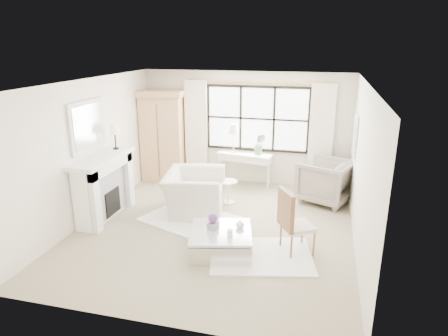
% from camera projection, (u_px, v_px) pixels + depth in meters
% --- Properties ---
extents(floor, '(5.50, 5.50, 0.00)m').
position_uv_depth(floor, '(215.00, 228.00, 7.50)').
color(floor, tan).
rests_on(floor, ground).
extents(ceiling, '(5.50, 5.50, 0.00)m').
position_uv_depth(ceiling, '(214.00, 82.00, 6.68)').
color(ceiling, white).
rests_on(ceiling, ground).
extents(wall_back, '(5.00, 0.00, 5.00)m').
position_uv_depth(wall_back, '(245.00, 128.00, 9.63)').
color(wall_back, silver).
rests_on(wall_back, ground).
extents(wall_front, '(5.00, 0.00, 5.00)m').
position_uv_depth(wall_front, '(150.00, 226.00, 4.55)').
color(wall_front, white).
rests_on(wall_front, ground).
extents(wall_left, '(0.00, 5.50, 5.50)m').
position_uv_depth(wall_left, '(89.00, 151.00, 7.67)').
color(wall_left, white).
rests_on(wall_left, ground).
extents(wall_right, '(0.00, 5.50, 5.50)m').
position_uv_depth(wall_right, '(362.00, 170.00, 6.50)').
color(wall_right, silver).
rests_on(wall_right, ground).
extents(window_pane, '(2.40, 0.02, 1.50)m').
position_uv_depth(window_pane, '(257.00, 119.00, 9.46)').
color(window_pane, white).
rests_on(window_pane, wall_back).
extents(window_frame, '(2.50, 0.04, 1.50)m').
position_uv_depth(window_frame, '(257.00, 119.00, 9.45)').
color(window_frame, black).
rests_on(window_frame, wall_back).
extents(curtain_rod, '(3.30, 0.04, 0.04)m').
position_uv_depth(curtain_rod, '(258.00, 82.00, 9.14)').
color(curtain_rod, '#C99345').
rests_on(curtain_rod, wall_back).
extents(curtain_left, '(0.55, 0.10, 2.47)m').
position_uv_depth(curtain_left, '(196.00, 131.00, 9.85)').
color(curtain_left, white).
rests_on(curtain_left, ground).
extents(curtain_right, '(0.55, 0.10, 2.47)m').
position_uv_depth(curtain_right, '(321.00, 138.00, 9.15)').
color(curtain_right, white).
rests_on(curtain_right, ground).
extents(fireplace, '(0.58, 1.66, 1.26)m').
position_uv_depth(fireplace, '(103.00, 186.00, 7.83)').
color(fireplace, white).
rests_on(fireplace, ground).
extents(mirror_frame, '(0.05, 1.15, 0.95)m').
position_uv_depth(mirror_frame, '(88.00, 126.00, 7.52)').
color(mirror_frame, silver).
rests_on(mirror_frame, wall_left).
extents(mirror_glass, '(0.02, 1.00, 0.80)m').
position_uv_depth(mirror_glass, '(89.00, 126.00, 7.51)').
color(mirror_glass, silver).
rests_on(mirror_glass, wall_left).
extents(art_frame, '(0.04, 0.62, 0.82)m').
position_uv_depth(art_frame, '(355.00, 135.00, 8.02)').
color(art_frame, white).
rests_on(art_frame, wall_right).
extents(art_canvas, '(0.01, 0.52, 0.72)m').
position_uv_depth(art_canvas, '(354.00, 135.00, 8.02)').
color(art_canvas, tan).
rests_on(art_canvas, wall_right).
extents(mantel_lamp, '(0.22, 0.22, 0.51)m').
position_uv_depth(mantel_lamp, '(114.00, 130.00, 8.00)').
color(mantel_lamp, black).
rests_on(mantel_lamp, fireplace).
extents(armoire, '(1.19, 0.82, 2.24)m').
position_uv_depth(armoire, '(163.00, 135.00, 9.86)').
color(armoire, tan).
rests_on(armoire, floor).
extents(console_table, '(1.36, 0.67, 0.80)m').
position_uv_depth(console_table, '(245.00, 169.00, 9.67)').
color(console_table, white).
rests_on(console_table, floor).
extents(console_lamp, '(0.28, 0.28, 0.69)m').
position_uv_depth(console_lamp, '(233.00, 130.00, 9.45)').
color(console_lamp, '#C49244').
rests_on(console_lamp, console_table).
extents(orchid_plant, '(0.28, 0.22, 0.50)m').
position_uv_depth(orchid_plant, '(260.00, 144.00, 9.38)').
color(orchid_plant, '#5B7850').
rests_on(orchid_plant, console_table).
extents(side_table, '(0.40, 0.40, 0.51)m').
position_uv_depth(side_table, '(228.00, 189.00, 8.58)').
color(side_table, white).
rests_on(side_table, floor).
extents(rug_left, '(2.19, 1.89, 0.03)m').
position_uv_depth(rug_left, '(193.00, 220.00, 7.81)').
color(rug_left, white).
rests_on(rug_left, floor).
extents(rug_right, '(1.86, 1.55, 0.03)m').
position_uv_depth(rug_right, '(261.00, 255.00, 6.52)').
color(rug_right, white).
rests_on(rug_right, floor).
extents(club_armchair, '(1.32, 1.46, 0.84)m').
position_uv_depth(club_armchair, '(194.00, 192.00, 8.12)').
color(club_armchair, beige).
rests_on(club_armchair, floor).
extents(wingback_chair, '(1.34, 1.33, 0.94)m').
position_uv_depth(wingback_chair, '(326.00, 181.00, 8.62)').
color(wingback_chair, gray).
rests_on(wingback_chair, floor).
extents(french_chair, '(0.66, 0.66, 1.08)m').
position_uv_depth(french_chair, '(296.00, 235.00, 6.58)').
color(french_chair, brown).
rests_on(french_chair, floor).
extents(coffee_table, '(1.20, 1.20, 0.38)m').
position_uv_depth(coffee_table, '(221.00, 241.00, 6.63)').
color(coffee_table, silver).
rests_on(coffee_table, floor).
extents(planter_box, '(0.17, 0.17, 0.12)m').
position_uv_depth(planter_box, '(213.00, 226.00, 6.61)').
color(planter_box, gray).
rests_on(planter_box, coffee_table).
extents(planter_flowers, '(0.15, 0.15, 0.15)m').
position_uv_depth(planter_flowers, '(213.00, 218.00, 6.57)').
color(planter_flowers, '#64327D').
rests_on(planter_flowers, planter_box).
extents(pillar_candle, '(0.09, 0.09, 0.12)m').
position_uv_depth(pillar_candle, '(230.00, 233.00, 6.36)').
color(pillar_candle, white).
rests_on(pillar_candle, coffee_table).
extents(coffee_vase, '(0.15, 0.15, 0.15)m').
position_uv_depth(coffee_vase, '(240.00, 224.00, 6.65)').
color(coffee_vase, silver).
rests_on(coffee_vase, coffee_table).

